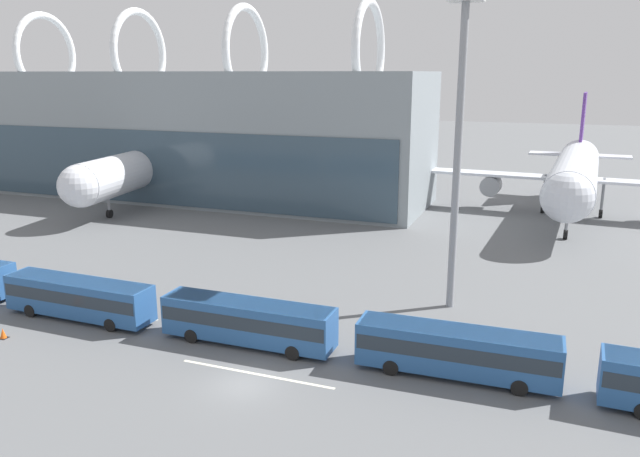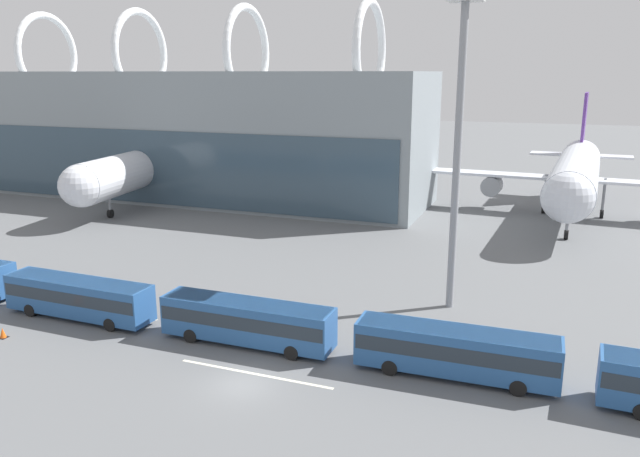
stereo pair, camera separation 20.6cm
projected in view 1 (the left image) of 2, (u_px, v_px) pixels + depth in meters
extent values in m
plane|color=slate|center=(245.00, 384.00, 37.91)|extent=(440.00, 440.00, 0.00)
cube|color=gray|center=(54.00, 129.00, 103.23)|extent=(124.23, 19.04, 18.59)
cube|color=#384C5B|center=(10.00, 159.00, 95.39)|extent=(121.74, 0.20, 10.23)
torus|color=white|center=(46.00, 54.00, 100.32)|extent=(1.10, 13.13, 13.13)
torus|color=white|center=(139.00, 53.00, 94.18)|extent=(1.10, 13.13, 13.13)
torus|color=white|center=(246.00, 52.00, 88.04)|extent=(1.10, 13.13, 13.13)
torus|color=white|center=(369.00, 50.00, 81.90)|extent=(1.10, 13.13, 13.13)
cylinder|color=silver|center=(151.00, 165.00, 91.48)|extent=(9.90, 36.17, 5.27)
sphere|color=silver|center=(80.00, 186.00, 74.57)|extent=(5.17, 5.17, 5.17)
cone|color=silver|center=(201.00, 151.00, 108.39)|extent=(5.99, 8.44, 5.01)
cube|color=silver|center=(159.00, 169.00, 93.77)|extent=(40.32, 9.06, 0.35)
cylinder|color=gray|center=(230.00, 181.00, 91.65)|extent=(2.87, 4.26, 2.37)
cylinder|color=gray|center=(93.00, 176.00, 96.58)|extent=(2.87, 4.26, 2.37)
cube|color=orange|center=(197.00, 119.00, 106.21)|extent=(1.27, 6.69, 9.57)
cube|color=silver|center=(199.00, 148.00, 107.44)|extent=(14.01, 4.96, 0.28)
cylinder|color=gray|center=(108.00, 198.00, 80.77)|extent=(0.36, 0.36, 4.16)
cylinder|color=black|center=(110.00, 214.00, 81.27)|extent=(0.59, 1.15, 1.10)
cylinder|color=gray|center=(181.00, 181.00, 93.42)|extent=(0.36, 0.36, 4.16)
cylinder|color=black|center=(181.00, 195.00, 93.93)|extent=(0.59, 1.15, 1.10)
cylinder|color=gray|center=(139.00, 179.00, 94.92)|extent=(0.36, 0.36, 4.16)
cylinder|color=black|center=(140.00, 193.00, 95.43)|extent=(0.59, 1.15, 1.10)
cylinder|color=silver|center=(574.00, 174.00, 79.58)|extent=(7.51, 34.00, 5.52)
sphere|color=silver|center=(567.00, 197.00, 64.63)|extent=(5.41, 5.41, 5.41)
cone|color=silver|center=(579.00, 158.00, 94.54)|extent=(5.67, 7.70, 5.25)
cube|color=silver|center=(574.00, 179.00, 81.64)|extent=(37.86, 5.67, 0.35)
cylinder|color=gray|center=(491.00, 185.00, 86.18)|extent=(2.87, 3.46, 2.68)
cube|color=#5B338C|center=(583.00, 123.00, 92.52)|extent=(0.77, 6.27, 8.93)
cube|color=silver|center=(579.00, 155.00, 93.67)|extent=(14.52, 4.04, 0.28)
cylinder|color=gray|center=(568.00, 214.00, 70.26)|extent=(0.36, 0.36, 4.75)
cylinder|color=black|center=(565.00, 234.00, 70.84)|extent=(0.51, 1.12, 1.10)
cylinder|color=gray|center=(603.00, 196.00, 80.70)|extent=(0.36, 0.36, 4.75)
cylinder|color=black|center=(601.00, 214.00, 81.28)|extent=(0.51, 1.12, 1.10)
cylinder|color=gray|center=(544.00, 192.00, 83.53)|extent=(0.36, 0.36, 4.75)
cylinder|color=black|center=(543.00, 209.00, 84.10)|extent=(0.51, 1.12, 1.10)
cube|color=#285693|center=(79.00, 297.00, 47.66)|extent=(12.45, 2.78, 2.73)
cube|color=#232D38|center=(79.00, 294.00, 47.60)|extent=(12.20, 2.80, 0.96)
cube|color=silver|center=(77.00, 281.00, 47.34)|extent=(12.07, 2.69, 0.12)
cylinder|color=black|center=(131.00, 314.00, 47.65)|extent=(1.01, 0.32, 1.00)
cylinder|color=black|center=(111.00, 325.00, 45.53)|extent=(1.01, 0.32, 1.00)
cylinder|color=black|center=(53.00, 301.00, 50.40)|extent=(1.01, 0.32, 1.00)
cylinder|color=black|center=(30.00, 311.00, 48.28)|extent=(1.01, 0.32, 1.00)
cube|color=#285693|center=(248.00, 321.00, 43.09)|extent=(12.40, 2.56, 2.73)
cube|color=#232D38|center=(248.00, 317.00, 43.03)|extent=(12.16, 2.58, 0.96)
cube|color=silver|center=(247.00, 303.00, 42.78)|extent=(12.03, 2.48, 0.12)
cylinder|color=black|center=(306.00, 339.00, 43.16)|extent=(1.00, 0.30, 1.00)
cylinder|color=black|center=(293.00, 353.00, 41.02)|extent=(1.00, 0.30, 1.00)
cylinder|color=black|center=(209.00, 324.00, 45.77)|extent=(1.00, 0.30, 1.00)
cylinder|color=black|center=(192.00, 336.00, 43.64)|extent=(1.00, 0.30, 1.00)
cube|color=#285693|center=(457.00, 350.00, 38.49)|extent=(12.45, 2.77, 2.73)
cube|color=#232D38|center=(457.00, 346.00, 38.42)|extent=(12.20, 2.79, 0.96)
cube|color=silver|center=(458.00, 331.00, 38.17)|extent=(12.07, 2.68, 0.12)
cylinder|color=black|center=(521.00, 370.00, 38.62)|extent=(1.01, 0.32, 1.00)
cylinder|color=black|center=(519.00, 388.00, 36.47)|extent=(1.01, 0.32, 1.00)
cylinder|color=black|center=(399.00, 352.00, 41.11)|extent=(1.01, 0.32, 1.00)
cylinder|color=black|center=(391.00, 367.00, 38.97)|extent=(1.01, 0.32, 1.00)
cylinder|color=gray|center=(457.00, 162.00, 47.77)|extent=(0.59, 0.59, 23.49)
cube|color=silver|center=(111.00, 312.00, 49.40)|extent=(9.04, 0.59, 0.01)
cube|color=silver|center=(256.00, 374.00, 39.19)|extent=(10.54, 0.34, 0.01)
cube|color=silver|center=(73.00, 309.00, 50.03)|extent=(6.85, 0.39, 0.01)
cube|color=black|center=(4.00, 338.00, 44.49)|extent=(0.60, 0.60, 0.02)
cone|color=#EA5914|center=(3.00, 333.00, 44.40)|extent=(0.44, 0.44, 0.73)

